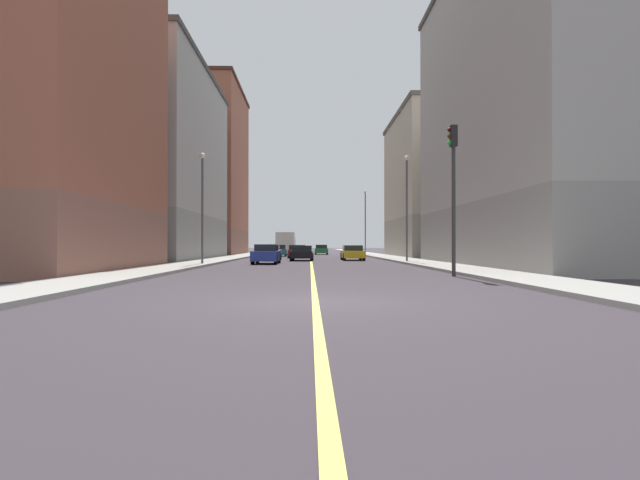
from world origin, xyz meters
The scene contains 21 objects.
ground_plane centered at (0.00, 0.00, 0.00)m, with size 400.00×400.00×0.00m, color #362F36.
sidewalk_left centered at (7.76, 49.00, 0.07)m, with size 2.84×168.00×0.15m, color #9E9B93.
sidewalk_right centered at (-7.76, 49.00, 0.07)m, with size 2.84×168.00×0.15m, color #9E9B93.
lane_center_stripe centered at (0.00, 49.00, 0.01)m, with size 0.16×154.00×0.01m, color #E5D14C.
building_left_near centered at (13.70, 19.62, 9.88)m, with size 9.34×24.22×19.74m.
building_left_mid centered at (13.70, 44.12, 7.69)m, with size 9.34×18.10×15.36m.
building_right_corner centered at (-13.70, 14.04, 11.67)m, with size 9.34×14.96×23.32m.
building_right_midblock centered at (-13.70, 34.61, 8.51)m, with size 9.34×22.28×17.00m.
building_right_distant centered at (-13.70, 57.18, 11.00)m, with size 9.34×17.65×21.97m.
traffic_light_left_near centered at (5.93, 9.73, 4.10)m, with size 0.40×0.32×6.37m.
street_lamp_left_near centered at (6.94, 25.79, 4.76)m, with size 0.36×0.36×7.67m.
street_lamp_right_near centered at (-6.94, 21.23, 4.42)m, with size 0.36×0.36×7.03m.
street_lamp_left_far centered at (6.94, 54.22, 4.97)m, with size 0.36×0.36×8.07m.
car_white centered at (-3.52, 32.20, 0.63)m, with size 1.95×4.30×1.29m.
car_yellow centered at (3.56, 32.72, 0.62)m, with size 1.89×4.29×1.28m.
car_green centered at (1.49, 59.55, 0.66)m, with size 1.85×4.56×1.33m.
car_maroon centered at (-1.39, 40.74, 0.64)m, with size 1.99×3.96×1.30m.
car_blue centered at (-3.15, 24.55, 0.65)m, with size 1.86×4.20×1.36m.
car_black centered at (-0.77, 31.99, 0.61)m, with size 1.98×4.47×1.26m.
car_teal centered at (-3.72, 48.73, 0.65)m, with size 2.03×4.60×1.32m.
box_truck centered at (-3.47, 62.00, 1.62)m, with size 2.59×7.73×3.02m.
Camera 1 is at (-0.14, -12.33, 1.33)m, focal length 29.58 mm.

